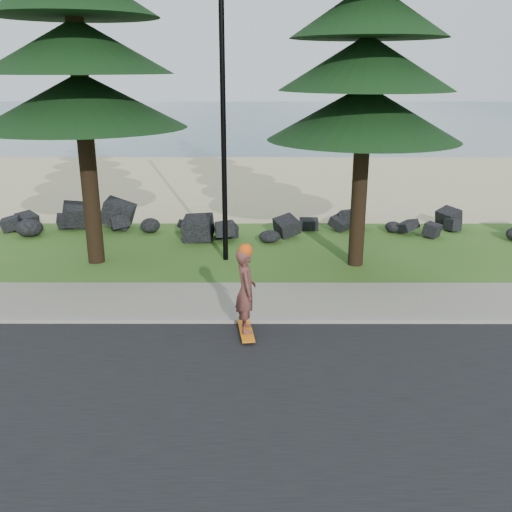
{
  "coord_description": "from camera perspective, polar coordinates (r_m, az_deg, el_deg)",
  "views": [
    {
      "loc": [
        0.86,
        -11.66,
        5.02
      ],
      "look_at": [
        0.84,
        0.0,
        1.16
      ],
      "focal_mm": 40.0,
      "sensor_mm": 36.0,
      "label": 1
    }
  ],
  "objects": [
    {
      "name": "lamp_post",
      "position": [
        14.91,
        -3.32,
        14.9
      ],
      "size": [
        0.25,
        0.14,
        8.14
      ],
      "color": "black",
      "rests_on": "ground"
    },
    {
      "name": "seawall_boulders",
      "position": [
        18.0,
        -2.65,
        2.12
      ],
      "size": [
        60.0,
        2.4,
        1.1
      ],
      "primitive_type": null,
      "color": "black",
      "rests_on": "ground"
    },
    {
      "name": "ocean",
      "position": [
        62.87,
        -0.7,
        13.75
      ],
      "size": [
        160.0,
        58.0,
        0.01
      ],
      "primitive_type": "cube",
      "color": "#355966",
      "rests_on": "ground"
    },
    {
      "name": "sidewalk",
      "position": [
        12.89,
        -3.75,
        -4.43
      ],
      "size": [
        160.0,
        2.0,
        0.08
      ],
      "primitive_type": "cube",
      "color": "gray",
      "rests_on": "ground"
    },
    {
      "name": "road",
      "position": [
        8.78,
        -5.79,
        -16.55
      ],
      "size": [
        160.0,
        7.0,
        0.02
      ],
      "primitive_type": "cube",
      "color": "black",
      "rests_on": "ground"
    },
    {
      "name": "ground",
      "position": [
        12.72,
        -3.8,
        -4.94
      ],
      "size": [
        160.0,
        160.0,
        0.0
      ],
      "primitive_type": "plane",
      "color": "#32551A",
      "rests_on": "ground"
    },
    {
      "name": "beach_sand",
      "position": [
        26.65,
        -1.76,
        7.48
      ],
      "size": [
        160.0,
        15.0,
        0.01
      ],
      "primitive_type": "cube",
      "color": "tan",
      "rests_on": "ground"
    },
    {
      "name": "skateboarder",
      "position": [
        10.96,
        -1.03,
        -3.5
      ],
      "size": [
        0.47,
        1.03,
        1.87
      ],
      "rotation": [
        0.0,
        0.0,
        1.7
      ],
      "color": "orange",
      "rests_on": "ground"
    },
    {
      "name": "kerb",
      "position": [
        11.88,
        -4.09,
        -6.43
      ],
      "size": [
        160.0,
        0.2,
        0.1
      ],
      "primitive_type": "cube",
      "color": "gray",
      "rests_on": "ground"
    }
  ]
}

